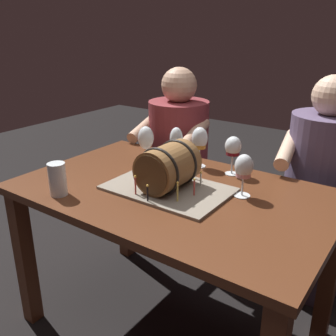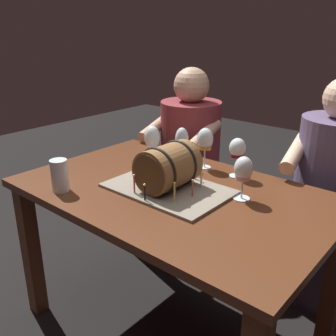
{
  "view_description": "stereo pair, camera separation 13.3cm",
  "coord_description": "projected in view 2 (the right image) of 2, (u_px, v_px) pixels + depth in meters",
  "views": [
    {
      "loc": [
        0.85,
        -1.22,
        1.41
      ],
      "look_at": [
        -0.01,
        -0.02,
        0.85
      ],
      "focal_mm": 40.54,
      "sensor_mm": 36.0,
      "label": 1
    },
    {
      "loc": [
        0.95,
        -1.14,
        1.41
      ],
      "look_at": [
        -0.01,
        -0.02,
        0.85
      ],
      "focal_mm": 40.54,
      "sensor_mm": 36.0,
      "label": 2
    }
  ],
  "objects": [
    {
      "name": "wine_glass_amber",
      "position": [
        205.0,
        141.0,
        1.82
      ],
      "size": [
        0.08,
        0.08,
        0.2
      ],
      "color": "white",
      "rests_on": "dining_table"
    },
    {
      "name": "wine_glass_empty",
      "position": [
        152.0,
        138.0,
        1.9
      ],
      "size": [
        0.08,
        0.08,
        0.19
      ],
      "color": "white",
      "rests_on": "dining_table"
    },
    {
      "name": "barrel_cake",
      "position": [
        168.0,
        171.0,
        1.59
      ],
      "size": [
        0.51,
        0.34,
        0.21
      ],
      "color": "gray",
      "rests_on": "dining_table"
    },
    {
      "name": "beer_pint",
      "position": [
        60.0,
        176.0,
        1.59
      ],
      "size": [
        0.07,
        0.07,
        0.14
      ],
      "color": "white",
      "rests_on": "dining_table"
    },
    {
      "name": "person_seated_right",
      "position": [
        328.0,
        203.0,
        1.92
      ],
      "size": [
        0.45,
        0.52,
        1.19
      ],
      "color": "#372D40",
      "rests_on": "ground"
    },
    {
      "name": "person_seated_left",
      "position": [
        190.0,
        164.0,
        2.45
      ],
      "size": [
        0.45,
        0.53,
        1.17
      ],
      "color": "#4C1B1E",
      "rests_on": "ground"
    },
    {
      "name": "wine_glass_red",
      "position": [
        237.0,
        150.0,
        1.72
      ],
      "size": [
        0.08,
        0.08,
        0.18
      ],
      "color": "white",
      "rests_on": "dining_table"
    },
    {
      "name": "wine_glass_rose",
      "position": [
        243.0,
        171.0,
        1.49
      ],
      "size": [
        0.07,
        0.07,
        0.18
      ],
      "color": "white",
      "rests_on": "dining_table"
    },
    {
      "name": "ground_plane",
      "position": [
        172.0,
        326.0,
        1.89
      ],
      "size": [
        8.0,
        8.0,
        0.0
      ],
      "primitive_type": "plane",
      "color": "black"
    },
    {
      "name": "dining_table",
      "position": [
        173.0,
        213.0,
        1.66
      ],
      "size": [
        1.34,
        0.84,
        0.75
      ],
      "color": "#562D19",
      "rests_on": "ground"
    },
    {
      "name": "wine_glass_white",
      "position": [
        182.0,
        141.0,
        1.85
      ],
      "size": [
        0.06,
        0.06,
        0.2
      ],
      "color": "white",
      "rests_on": "dining_table"
    }
  ]
}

